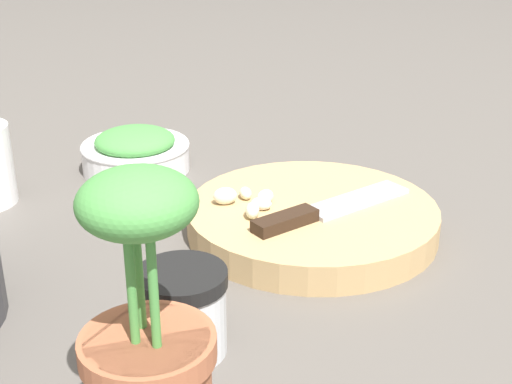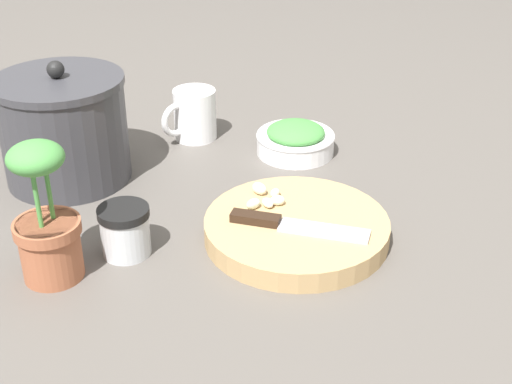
% 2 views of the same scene
% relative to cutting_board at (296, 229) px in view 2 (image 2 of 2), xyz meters
% --- Properties ---
extents(ground_plane, '(5.00, 5.00, 0.00)m').
position_rel_cutting_board_xyz_m(ground_plane, '(-0.03, 0.10, -0.02)').
color(ground_plane, '#56514C').
extents(cutting_board, '(0.27, 0.27, 0.03)m').
position_rel_cutting_board_xyz_m(cutting_board, '(0.00, 0.00, 0.00)').
color(cutting_board, tan).
rests_on(cutting_board, ground_plane).
extents(chef_knife, '(0.04, 0.20, 0.01)m').
position_rel_cutting_board_xyz_m(chef_knife, '(-0.02, 0.01, 0.02)').
color(chef_knife, black).
rests_on(chef_knife, cutting_board).
extents(garlic_cloves, '(0.07, 0.06, 0.02)m').
position_rel_cutting_board_xyz_m(garlic_cloves, '(0.04, 0.06, 0.02)').
color(garlic_cloves, '#F0E6C3').
rests_on(garlic_cloves, cutting_board).
extents(herb_bowl, '(0.14, 0.14, 0.06)m').
position_rel_cutting_board_xyz_m(herb_bowl, '(0.28, 0.05, 0.01)').
color(herb_bowl, white).
rests_on(herb_bowl, ground_plane).
extents(spice_jar, '(0.07, 0.07, 0.07)m').
position_rel_cutting_board_xyz_m(spice_jar, '(-0.09, 0.23, 0.02)').
color(spice_jar, silver).
rests_on(spice_jar, ground_plane).
extents(coffee_mug, '(0.11, 0.09, 0.09)m').
position_rel_cutting_board_xyz_m(coffee_mug, '(0.30, 0.25, 0.03)').
color(coffee_mug, white).
rests_on(coffee_mug, ground_plane).
extents(stock_pot, '(0.21, 0.21, 0.21)m').
position_rel_cutting_board_xyz_m(stock_pot, '(0.10, 0.41, 0.07)').
color(stock_pot, '#38383D').
rests_on(stock_pot, ground_plane).
extents(potted_herb, '(0.09, 0.09, 0.20)m').
position_rel_cutting_board_xyz_m(potted_herb, '(-0.17, 0.30, 0.06)').
color(potted_herb, '#A35B3D').
rests_on(potted_herb, ground_plane).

